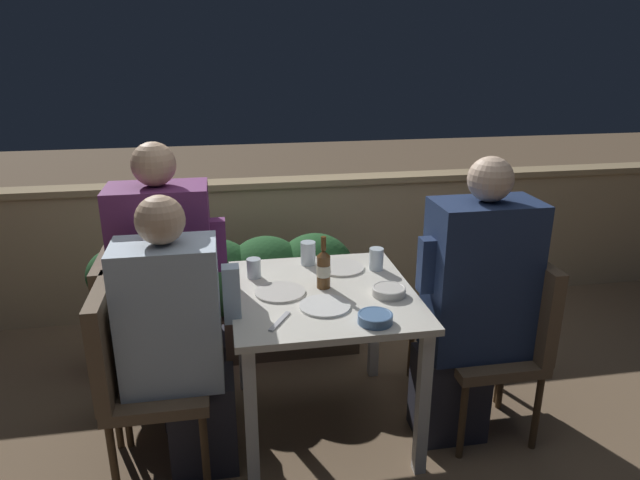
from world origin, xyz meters
TOP-DOWN VIEW (x-y plane):
  - ground_plane at (0.00, 0.00)m, footprint 16.00×16.00m
  - parapet_wall at (0.00, 1.37)m, footprint 9.00×0.18m
  - dining_table at (0.00, 0.00)m, footprint 0.81×0.87m
  - planter_hedge at (-0.19, 0.79)m, footprint 1.05×0.47m
  - chair_left_near at (-0.82, -0.17)m, footprint 0.42×0.41m
  - person_blue_shirt at (-0.62, -0.17)m, footprint 0.49×0.26m
  - chair_left_far at (-0.86, 0.18)m, footprint 0.42×0.41m
  - person_purple_stripe at (-0.67, 0.18)m, footprint 0.50×0.26m
  - chair_right_near at (0.84, -0.16)m, footprint 0.42×0.41m
  - person_navy_jumper at (0.65, -0.16)m, footprint 0.51×0.26m
  - chair_right_far at (0.83, 0.16)m, footprint 0.42×0.41m
  - beer_bottle at (0.01, 0.04)m, footprint 0.06×0.06m
  - plate_0 at (-0.19, 0.01)m, footprint 0.22×0.22m
  - plate_1 at (0.14, 0.25)m, footprint 0.23×0.23m
  - plate_2 at (-0.02, -0.16)m, footprint 0.22×0.22m
  - bowl_0 at (0.15, -0.33)m, footprint 0.14×0.14m
  - bowl_1 at (0.28, -0.09)m, footprint 0.15×0.15m
  - glass_cup_0 at (-0.01, 0.33)m, footprint 0.08×0.08m
  - glass_cup_1 at (0.30, 0.21)m, footprint 0.07×0.07m
  - glass_cup_2 at (-0.29, 0.21)m, footprint 0.07×0.07m
  - fork_0 at (-0.22, -0.26)m, footprint 0.10×0.16m
  - potted_plant at (-1.01, 0.69)m, footprint 0.32×0.32m

SIDE VIEW (x-z plane):
  - ground_plane at x=0.00m, z-range 0.00..0.00m
  - planter_hedge at x=-0.19m, z-range 0.04..0.74m
  - potted_plant at x=-1.01m, z-range 0.08..0.80m
  - parapet_wall at x=0.00m, z-range 0.01..0.91m
  - chair_left_near at x=-0.82m, z-range 0.08..0.95m
  - chair_left_far at x=-0.86m, z-range 0.08..0.95m
  - chair_right_near at x=0.84m, z-range 0.08..0.95m
  - chair_right_far at x=0.83m, z-range 0.08..0.95m
  - dining_table at x=0.00m, z-range 0.25..0.97m
  - person_blue_shirt at x=-0.62m, z-range 0.00..1.23m
  - person_navy_jumper at x=0.65m, z-range 0.00..1.33m
  - person_purple_stripe at x=-0.67m, z-range 0.00..1.37m
  - fork_0 at x=-0.22m, z-range 0.71..0.72m
  - plate_0 at x=-0.19m, z-range 0.71..0.72m
  - plate_1 at x=0.14m, z-range 0.71..0.72m
  - plate_2 at x=-0.02m, z-range 0.71..0.72m
  - bowl_1 at x=0.28m, z-range 0.71..0.75m
  - bowl_0 at x=0.15m, z-range 0.72..0.75m
  - glass_cup_2 at x=-0.29m, z-range 0.71..0.81m
  - glass_cup_1 at x=0.30m, z-range 0.71..0.82m
  - glass_cup_0 at x=-0.01m, z-range 0.71..0.83m
  - beer_bottle at x=0.01m, z-range 0.68..0.93m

